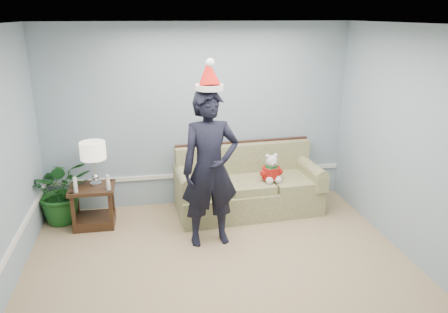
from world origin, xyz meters
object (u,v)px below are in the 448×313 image
Objects in this scene: side_table at (94,210)px; houseplant at (62,190)px; table_lamp at (93,152)px; teddy_bear at (271,171)px; man at (210,169)px; sofa at (247,188)px.

houseplant is at bearing 152.81° from side_table.
teddy_bear is (2.44, -0.14, -0.38)m from table_lamp.
man is at bearing -152.59° from teddy_bear.
man is (1.51, -0.73, 0.76)m from side_table.
houseplant is at bearing 167.85° from teddy_bear.
man reaches higher than sofa.
table_lamp is at bearing 50.14° from side_table.
sofa is 1.26m from man.
houseplant reaches higher than teddy_bear.
table_lamp is 1.46× the size of teddy_bear.
houseplant is 0.47× the size of man.
table_lamp is at bearing -18.03° from houseplant.
houseplant is 2.94m from teddy_bear.
table_lamp reaches higher than side_table.
table_lamp is 1.66m from man.
sofa is 0.47m from teddy_bear.
man is (-0.68, -0.85, 0.64)m from sofa.
houseplant is at bearing 174.41° from sofa.
sofa is at bearing -2.25° from houseplant.
houseplant is (-2.63, 0.10, 0.12)m from sofa.
teddy_bear is (0.98, 0.66, -0.33)m from man.
table_lamp reaches higher than teddy_bear.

